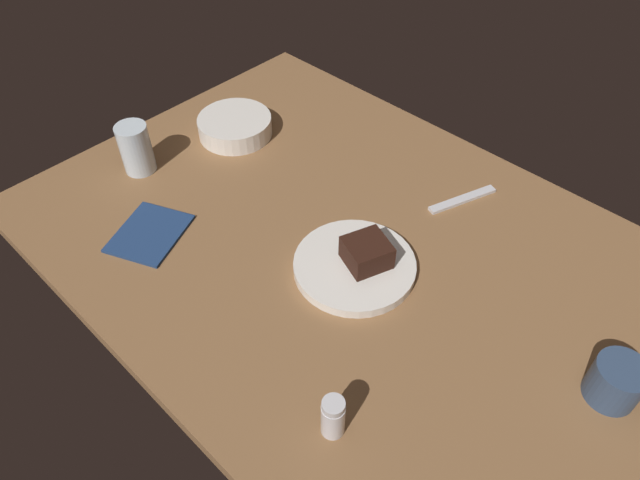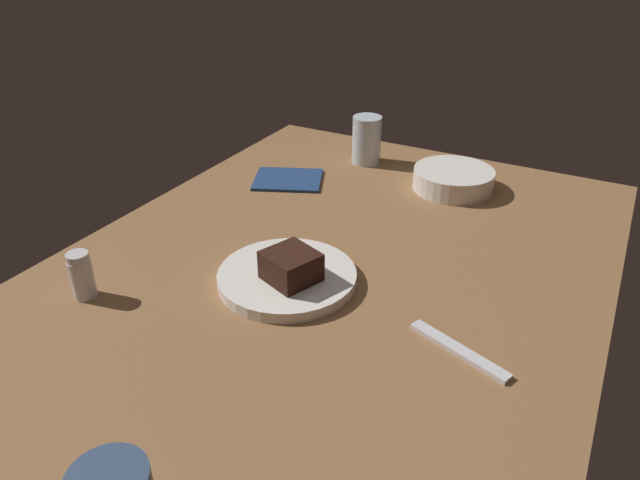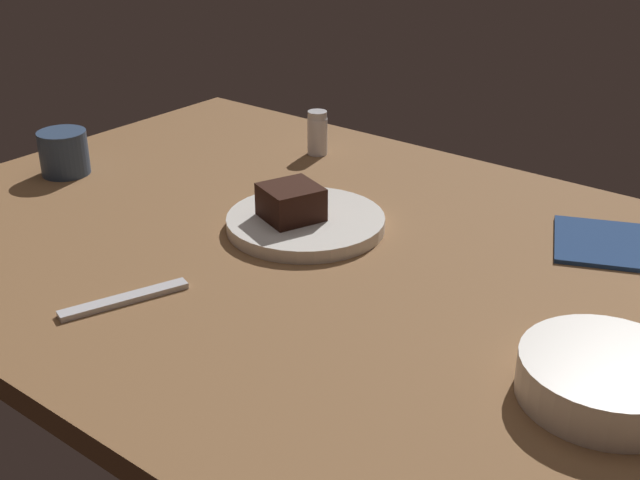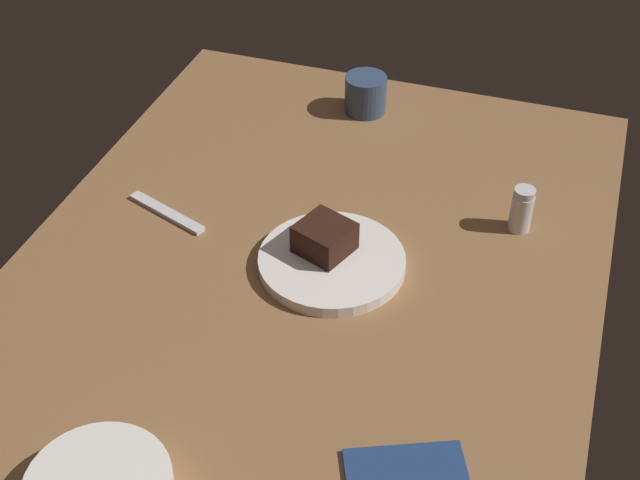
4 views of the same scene
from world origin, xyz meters
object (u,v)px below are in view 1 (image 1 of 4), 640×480
at_px(dessert_spoon, 462,199).
at_px(folded_napkin, 150,233).
at_px(side_bowl, 235,126).
at_px(coffee_cup, 616,382).
at_px(salt_shaker, 333,417).
at_px(chocolate_cake_slice, 367,253).
at_px(water_glass, 136,148).
at_px(dessert_plate, 355,266).

distance_m(dessert_spoon, folded_napkin, 0.61).
bearing_deg(side_bowl, coffee_cup, 177.12).
bearing_deg(salt_shaker, folded_napkin, -5.15).
height_order(chocolate_cake_slice, dessert_spoon, chocolate_cake_slice).
bearing_deg(coffee_cup, dessert_spoon, -27.84).
xyz_separation_m(chocolate_cake_slice, salt_shaker, (-0.16, 0.26, -0.00)).
distance_m(chocolate_cake_slice, water_glass, 0.53).
bearing_deg(dessert_plate, coffee_cup, -170.15).
bearing_deg(water_glass, dessert_spoon, -144.95).
xyz_separation_m(water_glass, coffee_cup, (-0.94, -0.17, -0.02)).
xyz_separation_m(salt_shaker, dessert_spoon, (0.14, -0.53, -0.03)).
bearing_deg(dessert_plate, dessert_spoon, -97.11).
distance_m(dessert_plate, folded_napkin, 0.39).
xyz_separation_m(salt_shaker, folded_napkin, (0.51, -0.05, -0.03)).
relative_size(water_glass, folded_napkin, 0.75).
distance_m(dessert_plate, chocolate_cake_slice, 0.04).
xyz_separation_m(water_glass, folded_napkin, (-0.18, 0.10, -0.05)).
relative_size(side_bowl, coffee_cup, 2.15).
relative_size(coffee_cup, folded_napkin, 0.54).
xyz_separation_m(chocolate_cake_slice, coffee_cup, (-0.42, -0.06, -0.01)).
xyz_separation_m(dessert_plate, coffee_cup, (-0.43, -0.07, 0.03)).
relative_size(water_glass, dessert_spoon, 0.70).
relative_size(dessert_plate, salt_shaker, 2.90).
distance_m(chocolate_cake_slice, salt_shaker, 0.31).
xyz_separation_m(salt_shaker, side_bowl, (0.63, -0.36, -0.02)).
bearing_deg(chocolate_cake_slice, dessert_spoon, -94.85).
bearing_deg(water_glass, chocolate_cake_slice, -167.68).
distance_m(dessert_plate, dessert_spoon, 0.28).
xyz_separation_m(water_glass, side_bowl, (-0.05, -0.22, -0.03)).
height_order(chocolate_cake_slice, water_glass, water_glass).
bearing_deg(dessert_spoon, folded_napkin, 162.66).
distance_m(coffee_cup, folded_napkin, 0.81).
distance_m(salt_shaker, dessert_spoon, 0.55).
height_order(chocolate_cake_slice, salt_shaker, salt_shaker).
bearing_deg(salt_shaker, coffee_cup, -128.55).
height_order(dessert_plate, dessert_spoon, dessert_plate).
height_order(side_bowl, folded_napkin, side_bowl).
height_order(water_glass, folded_napkin, water_glass).
height_order(dessert_plate, folded_napkin, dessert_plate).
bearing_deg(dessert_plate, salt_shaker, 125.56).
xyz_separation_m(dessert_plate, chocolate_cake_slice, (-0.01, -0.02, 0.03)).
bearing_deg(folded_napkin, dessert_spoon, -127.35).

